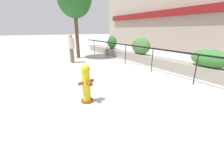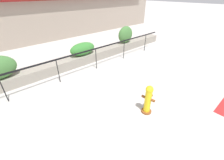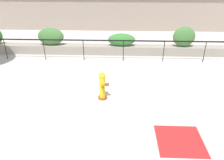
{
  "view_description": "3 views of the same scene",
  "coord_description": "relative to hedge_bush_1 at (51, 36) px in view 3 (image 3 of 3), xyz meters",
  "views": [
    {
      "loc": [
        5.02,
        -0.51,
        1.96
      ],
      "look_at": [
        1.16,
        1.9,
        0.43
      ],
      "focal_mm": 24.0,
      "sensor_mm": 36.0,
      "label": 1
    },
    {
      "loc": [
        -2.23,
        -1.19,
        3.69
      ],
      "look_at": [
        1.31,
        2.72,
        0.54
      ],
      "focal_mm": 24.0,
      "sensor_mm": 36.0,
      "label": 2
    },
    {
      "loc": [
        2.01,
        -6.24,
        4.39
      ],
      "look_at": [
        1.69,
        1.24,
        0.64
      ],
      "focal_mm": 35.0,
      "sensor_mm": 36.0,
      "label": 3
    }
  ],
  "objects": [
    {
      "name": "hedge_bush_2",
      "position": [
        4.09,
        0.0,
        -0.14
      ],
      "size": [
        1.56,
        0.66,
        0.71
      ],
      "primitive_type": "ellipsoid",
      "color": "#387F33",
      "rests_on": "planter_wall_low"
    },
    {
      "name": "tactile_warning_pad",
      "position": [
        5.81,
        -7.32,
        -0.99
      ],
      "size": [
        1.32,
        1.32,
        0.01
      ],
      "primitive_type": "cube",
      "color": "#B22323",
      "rests_on": "ground"
    },
    {
      "name": "hedge_bush_3",
      "position": [
        7.61,
        0.0,
        0.07
      ],
      "size": [
        1.24,
        0.61,
        1.13
      ],
      "primitive_type": "ellipsoid",
      "color": "#427538",
      "rests_on": "planter_wall_low"
    },
    {
      "name": "fire_hydrant",
      "position": [
        3.4,
        -5.06,
        -0.44
      ],
      "size": [
        0.46,
        0.48,
        1.08
      ],
      "color": "brown",
      "rests_on": "ground"
    },
    {
      "name": "fence_railing_segment",
      "position": [
        2.06,
        -1.1,
        0.02
      ],
      "size": [
        15.0,
        0.05,
        1.15
      ],
      "color": "black",
      "rests_on": "ground"
    },
    {
      "name": "hedge_bush_1",
      "position": [
        0.0,
        0.0,
        0.0
      ],
      "size": [
        1.5,
        0.7,
        0.99
      ],
      "primitive_type": "ellipsoid",
      "color": "#427538",
      "rests_on": "planter_wall_low"
    },
    {
      "name": "ground_plane",
      "position": [
        2.06,
        -6.0,
        -1.0
      ],
      "size": [
        120.0,
        120.0,
        0.0
      ],
      "primitive_type": "plane",
      "color": "#BCB7B2"
    },
    {
      "name": "planter_wall_low",
      "position": [
        2.06,
        0.0,
        -0.75
      ],
      "size": [
        18.0,
        0.7,
        0.5
      ],
      "primitive_type": "cube",
      "color": "gray",
      "rests_on": "ground"
    }
  ]
}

